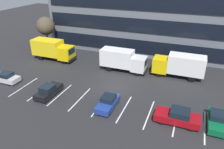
{
  "coord_description": "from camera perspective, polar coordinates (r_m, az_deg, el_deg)",
  "views": [
    {
      "loc": [
        8.81,
        -23.47,
        14.08
      ],
      "look_at": [
        -0.6,
        0.78,
        1.4
      ],
      "focal_mm": 34.9,
      "sensor_mm": 36.0,
      "label": 1
    }
  ],
  "objects": [
    {
      "name": "box_truck_yellow_all",
      "position": [
        38.25,
        -15.34,
        6.5
      ],
      "size": [
        7.33,
        2.43,
        3.4
      ],
      "color": "yellow",
      "rests_on": "ground_plane"
    },
    {
      "name": "sedan_navy",
      "position": [
        24.47,
        -1.06,
        -7.29
      ],
      "size": [
        1.63,
        3.89,
        1.39
      ],
      "color": "navy",
      "rests_on": "ground_plane"
    },
    {
      "name": "ground_plane",
      "position": [
        28.76,
        0.56,
        -3.33
      ],
      "size": [
        120.0,
        120.0,
        0.0
      ],
      "primitive_type": "plane",
      "color": "#262628"
    },
    {
      "name": "sedan_forest",
      "position": [
        24.18,
        25.82,
        -10.7
      ],
      "size": [
        1.67,
        3.98,
        1.43
      ],
      "color": "#0C5933",
      "rests_on": "ground_plane"
    },
    {
      "name": "lot_markings",
      "position": [
        25.44,
        -2.82,
        -7.65
      ],
      "size": [
        22.54,
        5.4,
        0.01
      ],
      "color": "silver",
      "rests_on": "ground_plane"
    },
    {
      "name": "sedan_silver",
      "position": [
        33.16,
        -26.08,
        -0.71
      ],
      "size": [
        3.9,
        1.63,
        1.4
      ],
      "color": "silver",
      "rests_on": "ground_plane"
    },
    {
      "name": "office_building",
      "position": [
        42.91,
        9.48,
        16.43
      ],
      "size": [
        35.3,
        12.76,
        14.4
      ],
      "color": "slate",
      "rests_on": "ground_plane"
    },
    {
      "name": "sedan_maroon",
      "position": [
        23.13,
        16.85,
        -10.52
      ],
      "size": [
        4.45,
        1.86,
        1.59
      ],
      "color": "maroon",
      "rests_on": "ground_plane"
    },
    {
      "name": "sedan_black",
      "position": [
        27.73,
        -16.29,
        -4.1
      ],
      "size": [
        1.65,
        3.94,
        1.41
      ],
      "color": "black",
      "rests_on": "ground_plane"
    },
    {
      "name": "box_truck_white",
      "position": [
        32.72,
        2.81,
        3.97
      ],
      "size": [
        7.01,
        2.32,
        3.25
      ],
      "color": "white",
      "rests_on": "ground_plane"
    },
    {
      "name": "bare_tree",
      "position": [
        42.76,
        -16.98,
        12.04
      ],
      "size": [
        3.34,
        3.34,
        6.27
      ],
      "color": "#473323",
      "rests_on": "ground_plane"
    },
    {
      "name": "box_truck_yellow",
      "position": [
        32.16,
        17.27,
        2.46
      ],
      "size": [
        7.21,
        2.39,
        3.34
      ],
      "color": "yellow",
      "rests_on": "ground_plane"
    }
  ]
}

